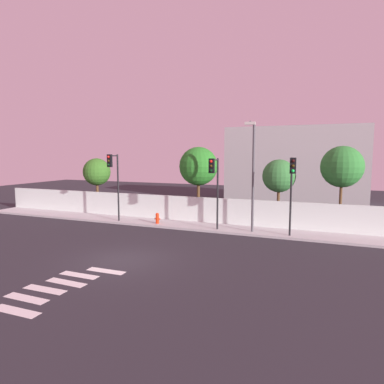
# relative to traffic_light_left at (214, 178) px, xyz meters

# --- Properties ---
(ground_plane) EXTENTS (80.00, 80.00, 0.00)m
(ground_plane) POSITION_rel_traffic_light_left_xyz_m (-2.32, -6.92, -3.55)
(ground_plane) COLOR #28262C
(sidewalk) EXTENTS (36.00, 2.40, 0.15)m
(sidewalk) POSITION_rel_traffic_light_left_xyz_m (-2.32, 1.28, -3.47)
(sidewalk) COLOR #B3B3B3
(sidewalk) RESTS_ON ground
(perimeter_wall) EXTENTS (36.00, 0.18, 1.80)m
(perimeter_wall) POSITION_rel_traffic_light_left_xyz_m (-2.32, 2.57, -2.50)
(perimeter_wall) COLOR silver
(perimeter_wall) RESTS_ON sidewalk
(crosswalk_marking) EXTENTS (2.70, 4.71, 0.01)m
(crosswalk_marking) POSITION_rel_traffic_light_left_xyz_m (-2.72, -10.59, -3.54)
(crosswalk_marking) COLOR silver
(crosswalk_marking) RESTS_ON ground
(traffic_light_left) EXTENTS (0.34, 1.42, 4.65)m
(traffic_light_left) POSITION_rel_traffic_light_left_xyz_m (0.00, 0.00, 0.00)
(traffic_light_left) COLOR black
(traffic_light_left) RESTS_ON sidewalk
(traffic_light_center) EXTENTS (0.40, 1.28, 4.72)m
(traffic_light_center) POSITION_rel_traffic_light_left_xyz_m (4.71, 0.07, 0.04)
(traffic_light_center) COLOR black
(traffic_light_center) RESTS_ON sidewalk
(traffic_light_right) EXTENTS (0.36, 1.08, 4.90)m
(traffic_light_right) POSITION_rel_traffic_light_left_xyz_m (-7.71, 0.19, 0.15)
(traffic_light_right) COLOR black
(traffic_light_right) RESTS_ON sidewalk
(street_lamp_curbside) EXTENTS (0.62, 2.01, 6.81)m
(street_lamp_curbside) POSITION_rel_traffic_light_left_xyz_m (2.31, 0.57, 0.63)
(street_lamp_curbside) COLOR #4C4C51
(street_lamp_curbside) RESTS_ON sidewalk
(fire_hydrant) EXTENTS (0.44, 0.26, 0.76)m
(fire_hydrant) POSITION_rel_traffic_light_left_xyz_m (-4.51, 0.79, -2.99)
(fire_hydrant) COLOR red
(fire_hydrant) RESTS_ON sidewalk
(roadside_tree_leftmost) EXTENTS (2.38, 2.38, 4.71)m
(roadside_tree_leftmost) POSITION_rel_traffic_light_left_xyz_m (-12.19, 4.05, -0.04)
(roadside_tree_leftmost) COLOR brown
(roadside_tree_leftmost) RESTS_ON ground
(roadside_tree_midleft) EXTENTS (2.96, 2.96, 5.62)m
(roadside_tree_midleft) POSITION_rel_traffic_light_left_xyz_m (-2.64, 4.05, 0.58)
(roadside_tree_midleft) COLOR brown
(roadside_tree_midleft) RESTS_ON ground
(roadside_tree_midright) EXTENTS (2.32, 2.32, 4.71)m
(roadside_tree_midright) POSITION_rel_traffic_light_left_xyz_m (3.43, 4.05, -0.02)
(roadside_tree_midright) COLOR brown
(roadside_tree_midright) RESTS_ON ground
(roadside_tree_rightmost) EXTENTS (2.73, 2.73, 5.61)m
(roadside_tree_rightmost) POSITION_rel_traffic_light_left_xyz_m (7.47, 4.05, 0.68)
(roadside_tree_rightmost) COLOR brown
(roadside_tree_rightmost) RESTS_ON ground
(low_building_distant) EXTENTS (13.64, 6.00, 7.81)m
(low_building_distant) POSITION_rel_traffic_light_left_xyz_m (3.37, 16.57, 0.36)
(low_building_distant) COLOR #AEAEAE
(low_building_distant) RESTS_ON ground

